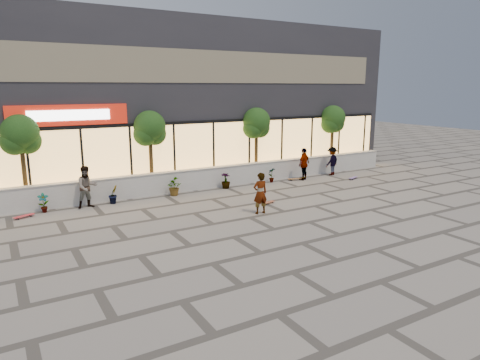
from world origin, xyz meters
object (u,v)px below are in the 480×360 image
tree_west (20,137)px  skateboard_right_near (295,179)px  skateboard_left (24,216)px  skater_center (260,193)px  tree_east (333,121)px  skater_right_near (304,164)px  tree_midwest (150,130)px  skateboard_right_far (353,178)px  skater_right_far (332,161)px  tree_mideast (256,125)px  skater_left (87,187)px  skateboard_center (268,202)px

tree_west → skateboard_right_near: size_ratio=4.53×
skateboard_left → skater_center: bearing=-48.9°
tree_east → skater_right_near: (-3.44, -1.64, -2.10)m
tree_west → skateboard_right_near: tree_west is taller
tree_midwest → skater_right_near: size_ratio=2.21×
tree_east → skateboard_right_far: bearing=-108.2°
skater_right_far → tree_mideast: bearing=-36.2°
skateboard_right_far → skater_left: bearing=152.5°
tree_midwest → skateboard_left: (-5.77, -1.66, -2.91)m
skater_left → skater_right_near: bearing=-7.1°
tree_mideast → tree_east: (5.50, 0.00, 0.00)m
skater_right_far → skater_center: bearing=11.3°
skater_center → skateboard_right_far: skater_center is taller
tree_west → tree_mideast: bearing=0.0°
skater_right_near → tree_west: bearing=-29.6°
skater_right_near → skater_center: bearing=14.1°
tree_east → skater_center: size_ratio=2.33×
skateboard_center → tree_mideast: bearing=49.4°
tree_west → skater_center: tree_west is taller
skateboard_center → skateboard_right_far: (6.95, 1.88, 0.01)m
tree_east → skater_right_far: size_ratio=2.40×
skater_center → skateboard_right_near: (5.08, 4.29, -0.76)m
tree_east → skateboard_left: bearing=-174.5°
tree_mideast → skater_center: 7.09m
skater_right_far → tree_midwest: bearing=-25.9°
skateboard_left → skateboard_right_near: size_ratio=0.94×
skater_left → tree_east: bearing=-0.5°
tree_west → tree_mideast: size_ratio=1.00×
skateboard_center → skateboard_right_near: skateboard_right_near is taller
skater_right_far → skateboard_center: (-6.69, -3.36, -0.74)m
skateboard_right_near → skater_right_near: bearing=1.6°
skater_left → skater_right_near: skater_left is taller
skater_right_near → skateboard_left: (-13.83, -0.02, -0.80)m
skater_left → tree_west: bearing=141.7°
tree_midwest → tree_east: same height
tree_mideast → skater_left: bearing=-171.4°
tree_mideast → skateboard_right_near: (1.59, -1.50, -2.90)m
skater_left → skater_right_far: (13.59, 0.00, -0.08)m
tree_mideast → skater_center: (-3.49, -5.79, -2.14)m
tree_mideast → skater_right_near: bearing=-38.5°
skater_right_near → skateboard_right_near: size_ratio=2.05×
skateboard_right_far → skateboard_right_near: bearing=133.5°
tree_midwest → skater_right_near: 8.49m
skater_left → skateboard_center: size_ratio=2.35×
tree_west → tree_east: same height
tree_east → skateboard_left: tree_east is taller
tree_midwest → skater_left: tree_midwest is taller
skater_left → skateboard_right_near: skater_left is taller
tree_east → skater_right_far: 2.85m
skater_right_near → skateboard_right_near: bearing=-39.0°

